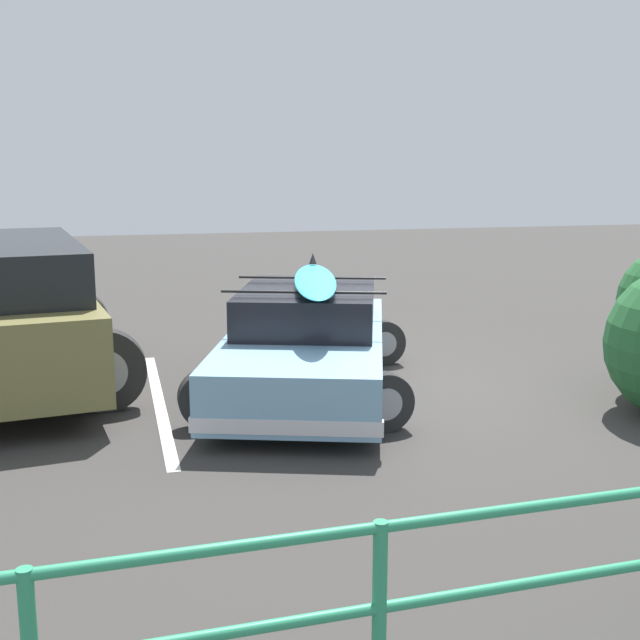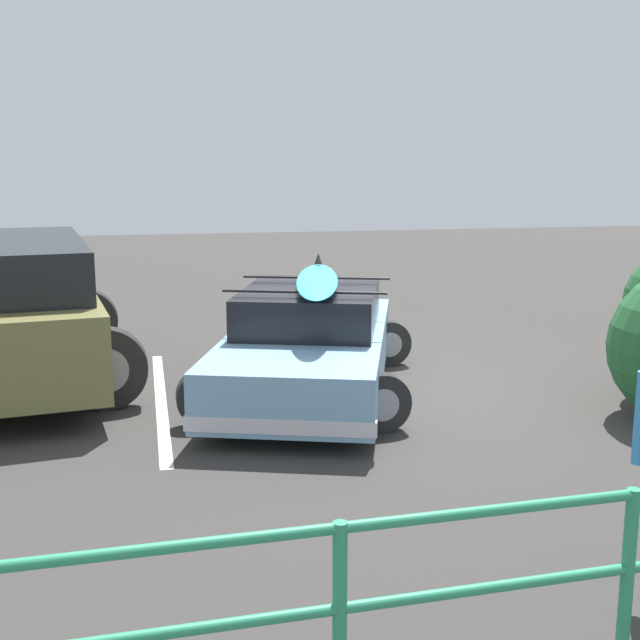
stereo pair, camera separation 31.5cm
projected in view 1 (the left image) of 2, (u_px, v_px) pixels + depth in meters
The scene contains 4 objects.
ground_plane at pixel (366, 387), 9.42m from camera, with size 44.00×44.00×0.02m, color #383533.
parking_stripe at pixel (159, 402), 8.80m from camera, with size 4.22×0.12×0.00m, color silver.
sedan_car at pixel (307, 342), 9.15m from camera, with size 3.08×4.62×1.46m.
suv_car at pixel (3, 310), 9.28m from camera, with size 3.11×5.02×1.72m.
Camera 1 is at (2.81, 8.67, 2.56)m, focal length 45.00 mm.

